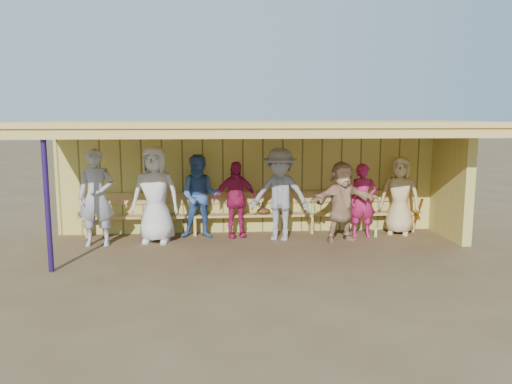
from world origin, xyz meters
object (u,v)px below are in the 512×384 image
player_a (96,197)px  player_h (400,196)px  player_b (155,195)px  player_c (200,196)px  bench (253,210)px  player_d (235,199)px  player_f (342,201)px  player_e (280,195)px  player_g (363,201)px

player_a → player_h: bearing=3.9°
player_b → player_c: (0.90, 0.33, -0.10)m
player_a → bench: bearing=13.6°
player_a → player_b: (1.15, 0.17, 0.02)m
player_d → player_f: 2.26m
player_b → player_h: bearing=11.3°
player_h → bench: player_h is taller
player_b → player_f: bearing=4.8°
player_e → bench: bearing=148.8°
player_e → bench: (-0.52, 0.63, -0.44)m
player_e → player_h: size_ratio=1.12×
player_g → player_f: bearing=-146.2°
player_e → player_c: bearing=-171.4°
player_c → player_d: (0.75, 0.00, -0.08)m
player_c → player_g: bearing=-0.5°
player_a → player_e: bearing=2.2°
player_d → player_f: size_ratio=0.98×
player_d → player_g: player_d is taller
player_c → player_e: 1.71m
player_a → player_d: (2.80, 0.51, -0.16)m
player_a → player_h: (6.43, 0.51, -0.12)m
player_g → player_b: bearing=-175.5°
player_b → player_d: bearing=19.0°
player_c → player_h: 4.37m
player_a → player_b: bearing=8.0°
player_d → player_a: bearing=-179.7°
player_b → player_a: bearing=-163.7°
bench → player_c: bearing=-165.3°
player_b → player_e: (2.58, 0.01, -0.03)m
bench → player_b: bearing=-162.9°
player_d → player_h: 3.62m
player_d → player_f: player_f is taller
player_a → player_e: (3.73, 0.19, -0.01)m
player_f → player_b: bearing=162.4°
player_b → bench: player_b is taller
player_d → player_e: (0.93, -0.32, 0.15)m
player_e → player_g: bearing=23.5°
player_f → player_c: bearing=155.1°
player_e → player_f: (1.27, -0.20, -0.13)m
player_f → player_g: bearing=16.3°
player_a → player_f: size_ratio=1.17×
player_a → player_d: size_ratio=1.20×
player_a → bench: 3.34m
player_c → player_f: size_ratio=1.07×
player_g → bench: bearing=170.7°
player_c → player_g: (3.50, -0.19, -0.10)m
player_e → player_h: 2.72m
player_c → player_h: size_ratio=1.04×
player_d → player_e: size_ratio=0.85×
player_c → player_f: player_c is taller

